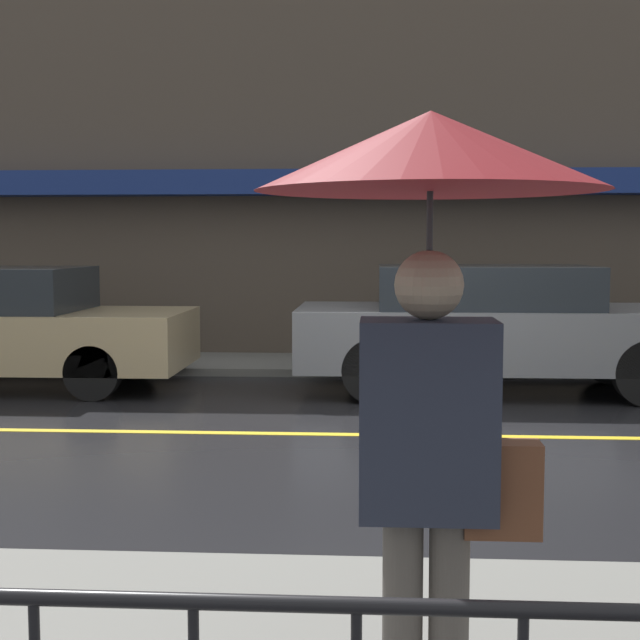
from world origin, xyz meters
TOP-DOWN VIEW (x-y plane):
  - ground_plane at (0.00, 0.00)m, footprint 80.00×80.00m
  - sidewalk_far at (0.00, 4.28)m, footprint 28.00×1.73m
  - lane_marking at (0.00, 0.00)m, footprint 25.20×0.12m
  - building_storefront at (0.00, 5.27)m, footprint 28.00×0.85m
  - pedestrian at (-0.14, -5.21)m, footprint 1.08×1.08m
  - car_grey at (1.10, 2.40)m, footprint 4.68×1.76m

SIDE VIEW (x-z plane):
  - ground_plane at x=0.00m, z-range 0.00..0.00m
  - lane_marking at x=0.00m, z-range 0.00..0.01m
  - sidewalk_far at x=0.00m, z-range 0.00..0.10m
  - car_grey at x=1.10m, z-range 0.03..1.51m
  - pedestrian at x=-0.14m, z-range 0.73..2.78m
  - building_storefront at x=0.00m, z-range -0.04..6.60m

